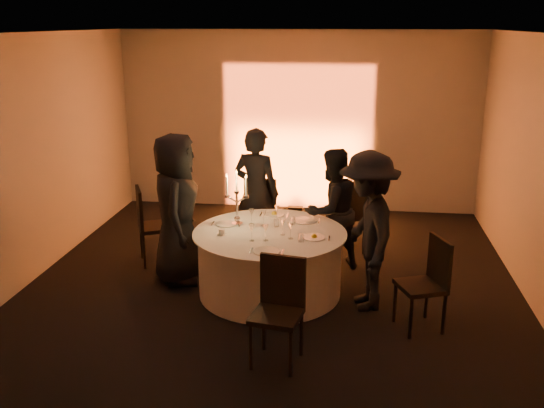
# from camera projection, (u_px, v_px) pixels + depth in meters

# --- Properties ---
(floor) EXTENTS (7.00, 7.00, 0.00)m
(floor) POSITION_uv_depth(u_px,v_px,m) (270.00, 292.00, 7.28)
(floor) COLOR black
(floor) RESTS_ON ground
(ceiling) EXTENTS (7.00, 7.00, 0.00)m
(ceiling) POSITION_uv_depth(u_px,v_px,m) (270.00, 33.00, 6.41)
(ceiling) COLOR silver
(ceiling) RESTS_ON wall_back
(wall_back) EXTENTS (7.00, 0.00, 7.00)m
(wall_back) POSITION_uv_depth(u_px,v_px,m) (298.00, 122.00, 10.16)
(wall_back) COLOR beige
(wall_back) RESTS_ON floor
(wall_front) EXTENTS (7.00, 0.00, 7.00)m
(wall_front) POSITION_uv_depth(u_px,v_px,m) (188.00, 313.00, 3.52)
(wall_front) COLOR beige
(wall_front) RESTS_ON floor
(wall_left) EXTENTS (0.00, 7.00, 7.00)m
(wall_left) POSITION_uv_depth(u_px,v_px,m) (21.00, 163.00, 7.22)
(wall_left) COLOR beige
(wall_left) RESTS_ON floor
(uplighter_fixture) EXTENTS (0.25, 0.12, 0.10)m
(uplighter_fixture) POSITION_uv_depth(u_px,v_px,m) (295.00, 210.00, 10.30)
(uplighter_fixture) COLOR black
(uplighter_fixture) RESTS_ON floor
(banquet_table) EXTENTS (1.80, 1.80, 0.77)m
(banquet_table) POSITION_uv_depth(u_px,v_px,m) (270.00, 263.00, 7.16)
(banquet_table) COLOR black
(banquet_table) RESTS_ON floor
(chair_left) EXTENTS (0.61, 0.61, 1.04)m
(chair_left) POSITION_uv_depth(u_px,v_px,m) (150.00, 221.00, 8.00)
(chair_left) COLOR black
(chair_left) RESTS_ON floor
(chair_back_left) EXTENTS (0.54, 0.54, 1.06)m
(chair_back_left) POSITION_uv_depth(u_px,v_px,m) (263.00, 208.00, 8.55)
(chair_back_left) COLOR black
(chair_back_left) RESTS_ON floor
(chair_back_right) EXTENTS (0.63, 0.63, 1.05)m
(chair_back_right) POSITION_uv_depth(u_px,v_px,m) (350.00, 211.00, 8.42)
(chair_back_right) COLOR black
(chair_back_right) RESTS_ON floor
(chair_right) EXTENTS (0.56, 0.56, 0.99)m
(chair_right) POSITION_uv_depth(u_px,v_px,m) (428.00, 278.00, 6.29)
(chair_right) COLOR black
(chair_right) RESTS_ON floor
(chair_front) EXTENTS (0.52, 0.52, 1.02)m
(chair_front) POSITION_uv_depth(u_px,v_px,m) (279.00, 304.00, 5.70)
(chair_front) COLOR black
(chair_front) RESTS_ON floor
(guest_left) EXTENTS (0.75, 1.01, 1.86)m
(guest_left) POSITION_uv_depth(u_px,v_px,m) (176.00, 209.00, 7.37)
(guest_left) COLOR black
(guest_left) RESTS_ON floor
(guest_back_left) EXTENTS (0.74, 0.59, 1.78)m
(guest_back_left) POSITION_uv_depth(u_px,v_px,m) (256.00, 193.00, 8.22)
(guest_back_left) COLOR black
(guest_back_left) RESTS_ON floor
(guest_back_right) EXTENTS (0.99, 0.97, 1.61)m
(guest_back_right) POSITION_uv_depth(u_px,v_px,m) (331.00, 211.00, 7.73)
(guest_back_right) COLOR black
(guest_back_right) RESTS_ON floor
(guest_right) EXTENTS (0.87, 1.26, 1.80)m
(guest_right) POSITION_uv_depth(u_px,v_px,m) (368.00, 231.00, 6.68)
(guest_right) COLOR black
(guest_right) RESTS_ON floor
(plate_left) EXTENTS (0.36, 0.26, 0.01)m
(plate_left) POSITION_uv_depth(u_px,v_px,m) (226.00, 224.00, 7.31)
(plate_left) COLOR white
(plate_left) RESTS_ON banquet_table
(plate_back_left) EXTENTS (0.36, 0.26, 0.08)m
(plate_back_left) POSITION_uv_depth(u_px,v_px,m) (274.00, 214.00, 7.65)
(plate_back_left) COLOR white
(plate_back_left) RESTS_ON banquet_table
(plate_back_right) EXTENTS (0.35, 0.30, 0.01)m
(plate_back_right) POSITION_uv_depth(u_px,v_px,m) (305.00, 221.00, 7.43)
(plate_back_right) COLOR white
(plate_back_right) RESTS_ON banquet_table
(plate_right) EXTENTS (0.36, 0.26, 0.08)m
(plate_right) POSITION_uv_depth(u_px,v_px,m) (314.00, 237.00, 6.84)
(plate_right) COLOR white
(plate_right) RESTS_ON banquet_table
(plate_front) EXTENTS (0.36, 0.29, 0.01)m
(plate_front) POSITION_uv_depth(u_px,v_px,m) (267.00, 251.00, 6.44)
(plate_front) COLOR white
(plate_front) RESTS_ON banquet_table
(coffee_cup) EXTENTS (0.11, 0.11, 0.07)m
(coffee_cup) POSITION_uv_depth(u_px,v_px,m) (222.00, 232.00, 6.96)
(coffee_cup) COLOR white
(coffee_cup) RESTS_ON banquet_table
(candelabra) EXTENTS (0.29, 0.14, 0.68)m
(candelabra) POSITION_uv_depth(u_px,v_px,m) (237.00, 206.00, 7.24)
(candelabra) COLOR silver
(candelabra) RESTS_ON banquet_table
(wine_glass_a) EXTENTS (0.07, 0.07, 0.19)m
(wine_glass_a) POSITION_uv_depth(u_px,v_px,m) (290.00, 227.00, 6.79)
(wine_glass_a) COLOR white
(wine_glass_a) RESTS_ON banquet_table
(wine_glass_b) EXTENTS (0.07, 0.07, 0.19)m
(wine_glass_b) POSITION_uv_depth(u_px,v_px,m) (252.00, 229.00, 6.73)
(wine_glass_b) COLOR white
(wine_glass_b) RESTS_ON banquet_table
(wine_glass_c) EXTENTS (0.07, 0.07, 0.19)m
(wine_glass_c) POSITION_uv_depth(u_px,v_px,m) (277.00, 210.00, 7.43)
(wine_glass_c) COLOR white
(wine_glass_c) RESTS_ON banquet_table
(wine_glass_d) EXTENTS (0.07, 0.07, 0.19)m
(wine_glass_d) POSITION_uv_depth(u_px,v_px,m) (252.00, 213.00, 7.29)
(wine_glass_d) COLOR white
(wine_glass_d) RESTS_ON banquet_table
(wine_glass_e) EXTENTS (0.07, 0.07, 0.19)m
(wine_glass_e) POSITION_uv_depth(u_px,v_px,m) (264.00, 215.00, 7.22)
(wine_glass_e) COLOR white
(wine_glass_e) RESTS_ON banquet_table
(wine_glass_f) EXTENTS (0.07, 0.07, 0.19)m
(wine_glass_f) POSITION_uv_depth(u_px,v_px,m) (283.00, 223.00, 6.92)
(wine_glass_f) COLOR white
(wine_glass_f) RESTS_ON banquet_table
(wine_glass_g) EXTENTS (0.07, 0.07, 0.19)m
(wine_glass_g) POSITION_uv_depth(u_px,v_px,m) (266.00, 229.00, 6.73)
(wine_glass_g) COLOR white
(wine_glass_g) RESTS_ON banquet_table
(tumbler_a) EXTENTS (0.07, 0.07, 0.09)m
(tumbler_a) POSITION_uv_depth(u_px,v_px,m) (293.00, 221.00, 7.30)
(tumbler_a) COLOR white
(tumbler_a) RESTS_ON banquet_table
(tumbler_b) EXTENTS (0.07, 0.07, 0.09)m
(tumbler_b) POSITION_uv_depth(u_px,v_px,m) (276.00, 223.00, 7.22)
(tumbler_b) COLOR white
(tumbler_b) RESTS_ON banquet_table
(tumbler_c) EXTENTS (0.07, 0.07, 0.09)m
(tumbler_c) POSITION_uv_depth(u_px,v_px,m) (301.00, 238.00, 6.73)
(tumbler_c) COLOR white
(tumbler_c) RESTS_ON banquet_table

